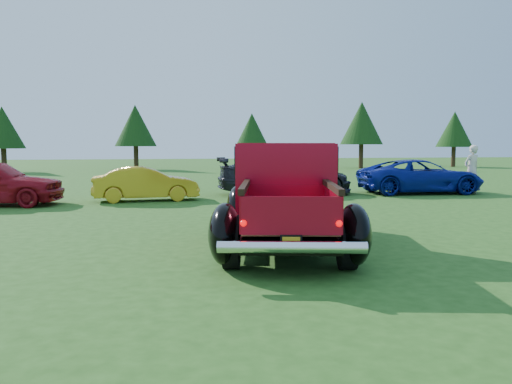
# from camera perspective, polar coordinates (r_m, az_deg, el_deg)

# --- Properties ---
(ground) EXTENTS (120.00, 120.00, 0.00)m
(ground) POSITION_cam_1_polar(r_m,az_deg,el_deg) (9.28, -3.06, -6.51)
(ground) COLOR #254E16
(ground) RESTS_ON ground
(tree_west) EXTENTS (2.94, 2.94, 4.60)m
(tree_west) POSITION_cam_1_polar(r_m,az_deg,el_deg) (39.50, -26.98, 6.57)
(tree_west) COLOR #332114
(tree_west) RESTS_ON ground
(tree_mid_left) EXTENTS (3.20, 3.20, 5.00)m
(tree_mid_left) POSITION_cam_1_polar(r_m,az_deg,el_deg) (40.06, -13.62, 7.37)
(tree_mid_left) COLOR #332114
(tree_mid_left) RESTS_ON ground
(tree_mid_right) EXTENTS (2.82, 2.82, 4.40)m
(tree_mid_right) POSITION_cam_1_polar(r_m,az_deg,el_deg) (39.68, -0.48, 6.95)
(tree_mid_right) COLOR #332114
(tree_mid_right) RESTS_ON ground
(tree_east) EXTENTS (3.46, 3.46, 5.40)m
(tree_east) POSITION_cam_1_polar(r_m,az_deg,el_deg) (41.82, 11.98, 7.69)
(tree_east) COLOR #332114
(tree_east) RESTS_ON ground
(tree_far_east) EXTENTS (3.07, 3.07, 4.80)m
(tree_far_east) POSITION_cam_1_polar(r_m,az_deg,el_deg) (46.89, 21.73, 6.66)
(tree_far_east) COLOR #332114
(tree_far_east) RESTS_ON ground
(pickup_truck) EXTENTS (3.38, 5.55, 1.95)m
(pickup_truck) POSITION_cam_1_polar(r_m,az_deg,el_deg) (9.75, 3.35, -0.43)
(pickup_truck) COLOR black
(pickup_truck) RESTS_ON ground
(show_car_yellow) EXTENTS (3.64, 1.51, 1.17)m
(show_car_yellow) POSITION_cam_1_polar(r_m,az_deg,el_deg) (17.49, -12.48, 0.93)
(show_car_yellow) COLOR gold
(show_car_yellow) RESTS_ON ground
(show_car_grey) EXTENTS (5.27, 2.40, 1.50)m
(show_car_grey) POSITION_cam_1_polar(r_m,az_deg,el_deg) (19.30, 3.26, 1.94)
(show_car_grey) COLOR black
(show_car_grey) RESTS_ON ground
(show_car_blue) EXTENTS (4.94, 2.51, 1.34)m
(show_car_blue) POSITION_cam_1_polar(r_m,az_deg,el_deg) (20.79, 18.27, 1.71)
(show_car_blue) COLOR navy
(show_car_blue) RESTS_ON ground
(spectator) EXTENTS (0.78, 0.60, 1.91)m
(spectator) POSITION_cam_1_polar(r_m,az_deg,el_deg) (21.47, 23.43, 2.40)
(spectator) COLOR beige
(spectator) RESTS_ON ground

